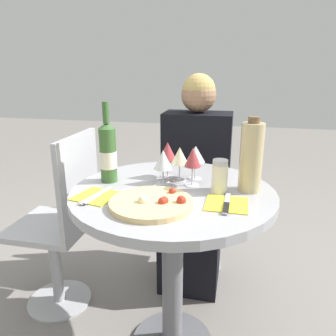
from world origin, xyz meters
The scene contains 15 objects.
dining_table centered at (0.00, 0.00, 0.62)m, with size 0.82×0.82×0.78m.
chair_behind_diner centered at (0.01, 0.73, 0.47)m, with size 0.38×0.38×0.95m.
seated_diner centered at (0.01, 0.58, 0.55)m, with size 0.39×0.46×1.21m.
chair_empty_side centered at (-0.61, 0.15, 0.47)m, with size 0.38×0.38×0.95m.
pizza_large centered at (-0.04, -0.17, 0.79)m, with size 0.30×0.30×0.04m.
wine_bottle centered at (-0.29, 0.04, 0.90)m, with size 0.07×0.07×0.34m.
tall_carafe centered at (0.30, 0.06, 0.92)m, with size 0.09×0.09×0.29m.
sugar_shaker centered at (0.18, 0.01, 0.84)m, with size 0.06×0.06×0.13m.
wine_glass_back_right centered at (0.07, 0.15, 0.89)m, with size 0.08×0.08×0.15m.
wine_glass_center centered at (0.01, 0.11, 0.89)m, with size 0.07×0.07×0.15m.
wine_glass_front_left centered at (-0.05, 0.06, 0.88)m, with size 0.08×0.08×0.14m.
wine_glass_back_left centered at (-0.05, 0.15, 0.89)m, with size 0.08×0.08×0.16m.
wine_glass_front_right centered at (0.07, 0.06, 0.89)m, with size 0.07×0.07×0.16m.
place_setting_left centered at (-0.27, -0.14, 0.78)m, with size 0.18×0.19×0.01m.
place_setting_right centered at (0.22, -0.11, 0.78)m, with size 0.15×0.19×0.01m.
Camera 1 is at (0.24, -1.20, 1.25)m, focal length 35.00 mm.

